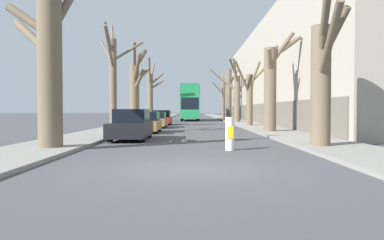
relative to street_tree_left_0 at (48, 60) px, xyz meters
The scene contains 20 objects.
ground_plane 7.42m from the street_tree_left_0, 40.22° to the right, with size 300.00×300.00×0.00m, color #424247.
sidewalk_left 45.81m from the street_tree_left_0, 90.44° to the left, with size 2.90×120.00×0.12m, color gray.
sidewalk_right 47.00m from the street_tree_left_0, 77.01° to the left, with size 2.90×120.00×0.12m, color gray.
building_facade_right 31.19m from the street_tree_left_0, 56.96° to the left, with size 10.08×47.55×10.27m.
street_tree_left_0 is the anchor object (origin of this frame).
street_tree_left_1 10.28m from the street_tree_left_0, 89.31° to the left, with size 3.09×4.92×7.07m.
street_tree_left_2 19.88m from the street_tree_left_0, 89.79° to the left, with size 1.83×3.97×7.33m.
street_tree_left_3 31.12m from the street_tree_left_0, 89.60° to the left, with size 1.91×4.16×7.47m.
street_tree_right_0 9.94m from the street_tree_left_0, ahead, with size 1.23×3.39×6.14m.
street_tree_right_1 14.19m from the street_tree_left_0, 44.56° to the left, with size 2.36×2.47×6.30m.
street_tree_right_2 21.56m from the street_tree_left_0, 61.73° to the left, with size 4.14×1.70×6.44m.
street_tree_right_3 30.14m from the street_tree_left_0, 70.32° to the left, with size 2.67×2.96×7.08m.
street_tree_right_4 38.68m from the street_tree_left_0, 74.88° to the left, with size 3.99×1.56×7.00m.
street_tree_right_5 47.93m from the street_tree_left_0, 77.81° to the left, with size 2.15×4.09×7.93m.
double_decker_bus 37.55m from the street_tree_left_0, 82.54° to the left, with size 2.44×10.44×4.68m.
parked_car_0 5.72m from the street_tree_left_0, 64.69° to the left, with size 1.70×4.21×1.49m.
parked_car_1 10.92m from the street_tree_left_0, 78.10° to the left, with size 1.74×4.05×1.33m.
parked_car_2 17.06m from the street_tree_left_0, 82.54° to the left, with size 1.73×4.02×1.27m.
parked_car_3 22.88m from the street_tree_left_0, 84.48° to the left, with size 1.87×4.06×1.41m.
traffic_bollard 7.01m from the street_tree_left_0, ahead, with size 0.32×0.33×1.19m.
Camera 1 is at (0.04, -9.18, 1.46)m, focal length 35.00 mm.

